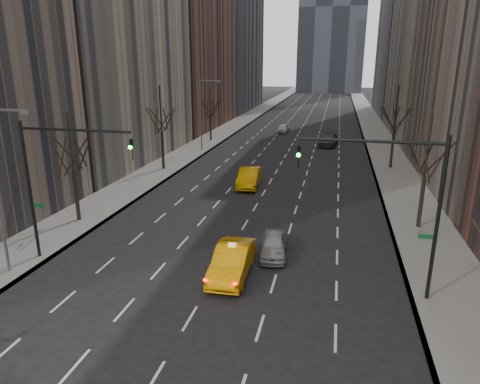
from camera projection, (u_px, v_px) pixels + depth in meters
The scene contains 15 objects.
sidewalk_left at pixel (237, 124), 79.88m from camera, with size 4.50×320.00×0.15m, color slate.
sidewalk_right at pixel (373, 128), 74.72m from camera, with size 4.50×320.00×0.15m, color slate.
tree_lw_b at pixel (74, 172), 30.25m from camera, with size 3.36×3.50×7.82m.
tree_lw_c at pixel (162, 133), 45.08m from camera, with size 3.36×3.50×8.74m.
tree_lw_d at pixel (210, 117), 62.02m from camera, with size 3.36×3.50×7.36m.
tree_rw_b at pixel (424, 177), 28.93m from camera, with size 3.36×3.50×7.82m.
tree_rw_c at pixel (394, 132), 45.63m from camera, with size 3.36×3.50×8.74m.
traffic_mast_left at pixel (53, 170), 23.52m from camera, with size 6.69×0.39×8.00m.
traffic_mast_right at pixel (402, 191), 19.69m from camera, with size 6.69×0.39×8.00m.
streetlight_far at pixel (203, 107), 54.64m from camera, with size 2.83×0.22×9.00m.
taxi_sedan at pixel (232, 261), 23.19m from camera, with size 1.79×5.13×1.69m, color #FEA405.
silver_sedan_ahead at pixel (273, 245), 25.65m from camera, with size 1.56×3.89×1.33m, color gray.
far_taxi at pixel (249, 177), 39.92m from camera, with size 1.81×5.18×1.71m, color #E09904.
far_suv_grey at pixel (329, 140), 59.37m from camera, with size 2.26×5.55×1.61m, color #2F2F34.
far_car_white at pixel (283, 128), 70.51m from camera, with size 1.61×3.99×1.36m, color silver.
Camera 1 is at (5.96, -8.03, 11.20)m, focal length 32.00 mm.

